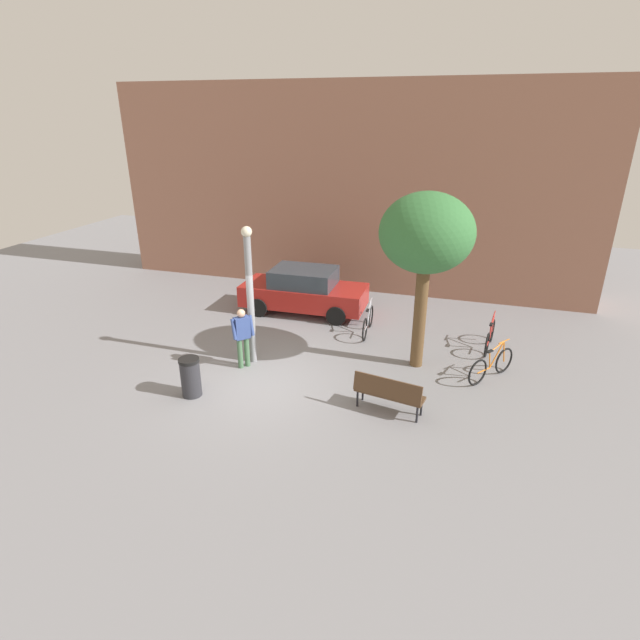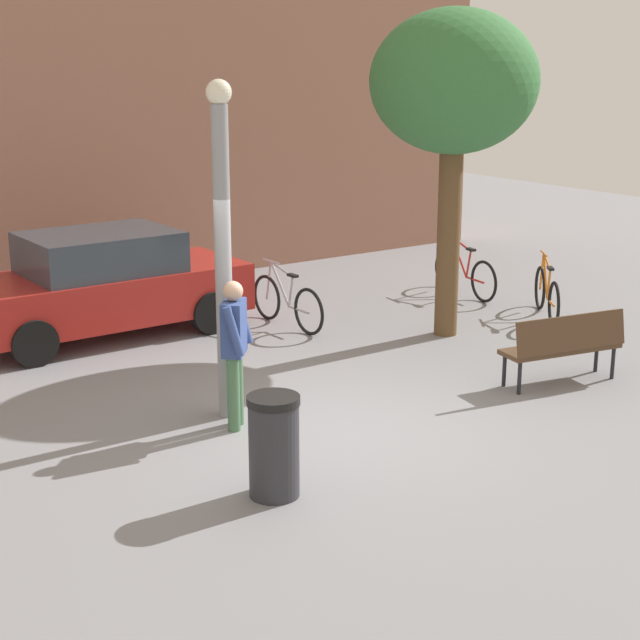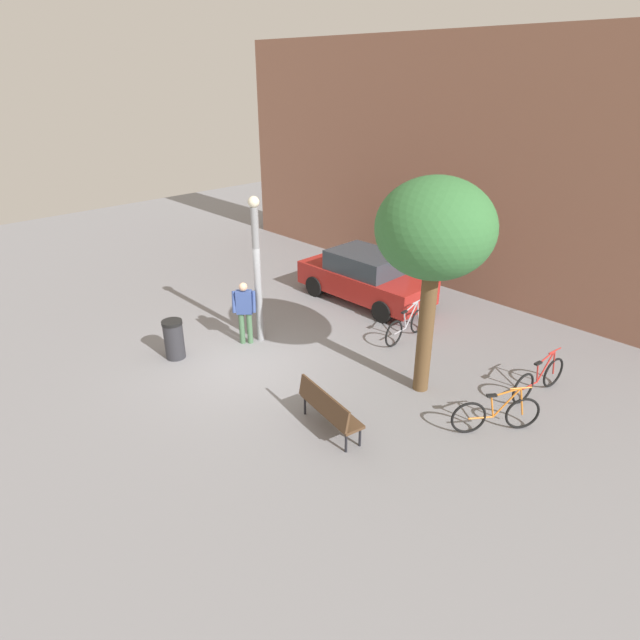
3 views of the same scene
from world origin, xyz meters
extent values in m
plane|color=gray|center=(0.00, 0.00, 0.00)|extent=(36.00, 36.00, 0.00)
cube|color=#9E6B56|center=(0.00, 8.70, 3.74)|extent=(18.13, 2.00, 7.47)
cylinder|color=gray|center=(-0.75, 1.05, 1.76)|extent=(0.19, 0.19, 3.51)
sphere|color=#F2EACC|center=(-0.75, 1.05, 3.63)|extent=(0.28, 0.28, 0.28)
cylinder|color=#47704C|center=(-0.79, 0.74, 0.42)|extent=(0.14, 0.14, 0.85)
cylinder|color=#47704C|center=(-0.92, 0.59, 0.42)|extent=(0.14, 0.14, 0.85)
cube|color=#334784|center=(-0.85, 0.66, 1.15)|extent=(0.43, 0.45, 0.60)
sphere|color=tan|center=(-0.85, 0.66, 1.56)|extent=(0.22, 0.22, 0.22)
cylinder|color=#334784|center=(-0.65, 0.82, 1.18)|extent=(0.23, 0.22, 0.55)
cylinder|color=#334784|center=(-0.98, 0.44, 1.18)|extent=(0.23, 0.22, 0.55)
cube|color=#513823|center=(3.27, -0.35, 0.45)|extent=(1.65, 0.72, 0.06)
cube|color=#513823|center=(3.24, -0.53, 0.70)|extent=(1.60, 0.42, 0.44)
cylinder|color=black|center=(2.59, -0.06, 0.21)|extent=(0.05, 0.05, 0.42)
cylinder|color=black|center=(4.01, -0.32, 0.21)|extent=(0.05, 0.05, 0.42)
cylinder|color=black|center=(2.53, -0.37, 0.21)|extent=(0.05, 0.05, 0.42)
cylinder|color=black|center=(3.95, -0.63, 0.21)|extent=(0.05, 0.05, 0.42)
cylinder|color=brown|center=(3.59, 2.14, 1.41)|extent=(0.34, 0.34, 2.83)
ellipsoid|color=#36723A|center=(3.59, 2.14, 3.65)|extent=(2.36, 2.36, 2.01)
torus|color=black|center=(5.85, 2.37, 0.36)|extent=(0.46, 0.60, 0.71)
torus|color=black|center=(5.19, 1.49, 0.36)|extent=(0.46, 0.60, 0.71)
cylinder|color=orange|center=(5.63, 2.08, 0.64)|extent=(0.33, 0.42, 0.64)
cylinder|color=orange|center=(5.60, 2.04, 0.88)|extent=(0.37, 0.49, 0.18)
cylinder|color=orange|center=(5.46, 1.85, 0.57)|extent=(0.11, 0.13, 0.48)
cylinder|color=orange|center=(5.34, 1.69, 0.33)|extent=(0.33, 0.42, 0.04)
cylinder|color=orange|center=(5.81, 2.32, 0.64)|extent=(0.13, 0.15, 0.63)
cube|color=black|center=(5.43, 1.81, 0.83)|extent=(0.18, 0.21, 0.04)
cylinder|color=orange|center=(5.77, 2.27, 0.95)|extent=(0.29, 0.37, 0.03)
torus|color=black|center=(1.86, 4.37, 0.36)|extent=(0.08, 0.71, 0.71)
torus|color=black|center=(1.91, 3.27, 0.36)|extent=(0.08, 0.71, 0.71)
cylinder|color=#ADADB7|center=(1.88, 4.00, 0.64)|extent=(0.06, 0.50, 0.64)
cylinder|color=#ADADB7|center=(1.88, 3.95, 0.88)|extent=(0.06, 0.58, 0.18)
cylinder|color=#ADADB7|center=(1.89, 3.72, 0.57)|extent=(0.04, 0.14, 0.48)
cylinder|color=#ADADB7|center=(1.90, 3.52, 0.33)|extent=(0.06, 0.50, 0.04)
cylinder|color=#ADADB7|center=(1.87, 4.30, 0.64)|extent=(0.04, 0.17, 0.63)
cube|color=black|center=(1.89, 3.67, 0.83)|extent=(0.09, 0.20, 0.04)
cylinder|color=#ADADB7|center=(1.87, 4.24, 0.95)|extent=(0.05, 0.44, 0.03)
torus|color=black|center=(5.57, 4.32, 0.36)|extent=(0.15, 0.71, 0.71)
torus|color=black|center=(5.42, 3.23, 0.36)|extent=(0.15, 0.71, 0.71)
cylinder|color=red|center=(5.52, 3.96, 0.64)|extent=(0.11, 0.50, 0.64)
cylinder|color=red|center=(5.52, 3.91, 0.88)|extent=(0.12, 0.58, 0.18)
cylinder|color=red|center=(5.48, 3.67, 0.57)|extent=(0.05, 0.14, 0.48)
cylinder|color=red|center=(5.45, 3.48, 0.33)|extent=(0.11, 0.50, 0.04)
cylinder|color=red|center=(5.56, 4.25, 0.64)|extent=(0.06, 0.17, 0.63)
cube|color=black|center=(5.48, 3.62, 0.83)|extent=(0.11, 0.21, 0.04)
cylinder|color=red|center=(5.56, 4.19, 0.95)|extent=(0.09, 0.44, 0.03)
cube|color=#AD231E|center=(-0.60, 4.96, 0.62)|extent=(4.23, 1.78, 0.70)
cube|color=#333D47|center=(-0.60, 4.96, 1.25)|extent=(2.13, 1.60, 0.60)
cylinder|color=black|center=(0.74, 5.78, 0.32)|extent=(0.64, 0.23, 0.64)
cylinder|color=black|center=(0.77, 4.18, 0.32)|extent=(0.64, 0.23, 0.64)
cylinder|color=black|center=(-1.96, 5.73, 0.32)|extent=(0.64, 0.23, 0.64)
cylinder|color=black|center=(-1.93, 4.13, 0.32)|extent=(0.64, 0.23, 0.64)
cylinder|color=#2D2D33|center=(-1.44, -1.06, 0.45)|extent=(0.47, 0.47, 0.91)
cylinder|color=black|center=(-1.44, -1.06, 0.95)|extent=(0.50, 0.50, 0.08)
camera|label=1|loc=(4.66, -10.25, 6.40)|focal=28.03mm
camera|label=2|loc=(-5.94, -8.26, 4.02)|focal=54.97mm
camera|label=3|loc=(9.30, -6.43, 6.44)|focal=29.78mm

